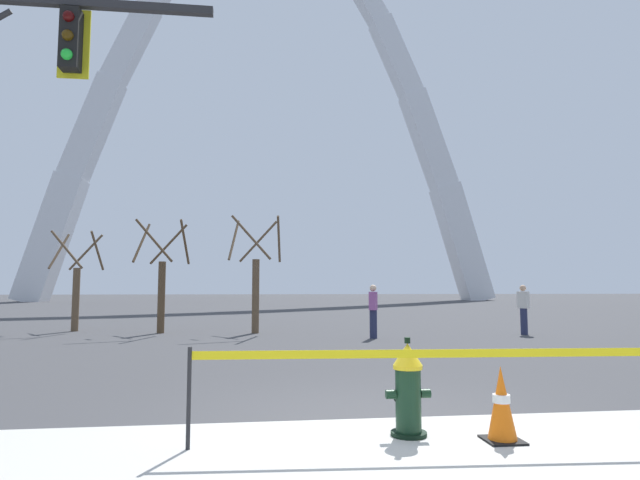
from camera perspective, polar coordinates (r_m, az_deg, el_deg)
ground_plane at (r=6.24m, az=5.16°, el=-19.04°), size 240.00×240.00×0.00m
fire_hydrant at (r=5.63m, az=9.50°, el=-15.66°), size 0.46×0.48×0.99m
caution_tape_barrier at (r=5.33m, az=12.10°, el=-14.35°), size 4.65×0.31×0.94m
traffic_cone_by_hydrant at (r=5.68m, az=19.06°, el=-16.49°), size 0.36×0.36×0.73m
monument_arch at (r=64.77m, az=-5.76°, el=13.01°), size 54.67×3.09×49.79m
tree_far_left at (r=20.28m, az=-24.90°, el=-4.63°), size 1.60×1.61×3.45m
tree_left_mid at (r=18.42m, az=-16.78°, el=-4.48°), size 1.73×1.74×3.74m
tree_center_left at (r=17.76m, az=-6.99°, el=-4.47°), size 1.78×1.79×3.86m
pedestrian_walking_left at (r=18.32m, az=21.18°, el=-6.99°), size 0.37×0.39×1.59m
pedestrian_standing_center at (r=15.90m, az=5.79°, el=-7.63°), size 0.32×0.39×1.59m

